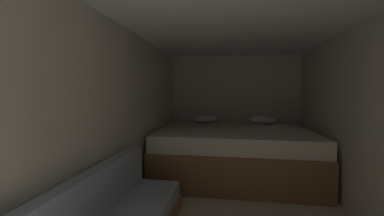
{
  "coord_description": "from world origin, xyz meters",
  "views": [
    {
      "loc": [
        -0.08,
        -0.54,
        1.36
      ],
      "look_at": [
        -0.56,
        2.42,
        1.16
      ],
      "focal_mm": 21.92,
      "sensor_mm": 36.0,
      "label": 1
    }
  ],
  "objects": [
    {
      "name": "wall_left",
      "position": [
        -1.28,
        1.77,
        1.05
      ],
      "size": [
        0.05,
        4.86,
        2.09
      ],
      "primitive_type": "cube",
      "color": "beige",
      "rests_on": "ground"
    },
    {
      "name": "wall_right",
      "position": [
        1.28,
        1.77,
        1.05
      ],
      "size": [
        0.05,
        4.86,
        2.09
      ],
      "primitive_type": "cube",
      "color": "beige",
      "rests_on": "ground"
    },
    {
      "name": "bed",
      "position": [
        0.0,
        3.28,
        0.39
      ],
      "size": [
        2.39,
        1.76,
        0.93
      ],
      "color": "brown",
      "rests_on": "ground"
    },
    {
      "name": "wall_back",
      "position": [
        0.0,
        4.23,
        1.05
      ],
      "size": [
        2.61,
        0.05,
        2.09
      ],
      "primitive_type": "cube",
      "color": "beige",
      "rests_on": "ground"
    },
    {
      "name": "ceiling_slab",
      "position": [
        0.0,
        1.77,
        2.12
      ],
      "size": [
        2.61,
        4.86,
        0.05
      ],
      "primitive_type": "cube",
      "color": "white",
      "rests_on": "wall_left"
    }
  ]
}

